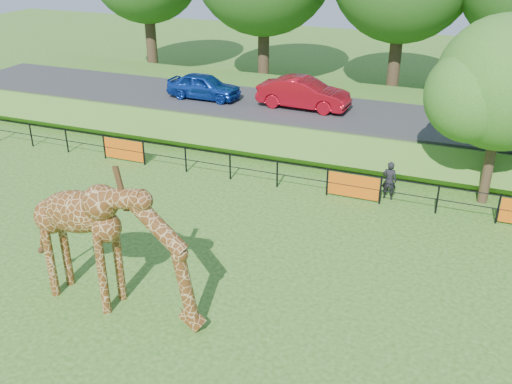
% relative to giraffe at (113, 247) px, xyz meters
% --- Properties ---
extents(ground, '(90.00, 90.00, 0.00)m').
position_rel_giraffe_xyz_m(ground, '(1.31, 0.79, -1.85)').
color(ground, '#2D5715').
rests_on(ground, ground).
extents(giraffe, '(5.22, 1.22, 3.69)m').
position_rel_giraffe_xyz_m(giraffe, '(0.00, 0.00, 0.00)').
color(giraffe, '#5E3413').
rests_on(giraffe, ground).
extents(perimeter_fence, '(28.07, 0.10, 1.10)m').
position_rel_giraffe_xyz_m(perimeter_fence, '(1.31, 8.79, -1.30)').
color(perimeter_fence, black).
rests_on(perimeter_fence, ground).
extents(embankment, '(40.00, 9.00, 1.30)m').
position_rel_giraffe_xyz_m(embankment, '(1.31, 16.29, -1.20)').
color(embankment, '#2D5715').
rests_on(embankment, ground).
extents(road, '(40.00, 5.00, 0.12)m').
position_rel_giraffe_xyz_m(road, '(1.31, 14.79, -0.49)').
color(road, '#2C2C2E').
rests_on(road, embankment).
extents(car_blue, '(3.70, 1.52, 1.26)m').
position_rel_giraffe_xyz_m(car_blue, '(-4.62, 14.44, 0.20)').
color(car_blue, '#1540B1').
rests_on(car_blue, road).
extents(car_red, '(4.39, 1.72, 1.42)m').
position_rel_giraffe_xyz_m(car_red, '(0.45, 14.73, 0.28)').
color(car_red, '#AA0C19').
rests_on(car_red, road).
extents(visitor, '(0.55, 0.37, 1.48)m').
position_rel_giraffe_xyz_m(visitor, '(5.51, 9.36, -1.11)').
color(visitor, black).
rests_on(visitor, ground).
extents(tree_east, '(5.40, 4.71, 6.76)m').
position_rel_giraffe_xyz_m(tree_east, '(8.91, 10.42, 2.43)').
color(tree_east, '#372718').
rests_on(tree_east, ground).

